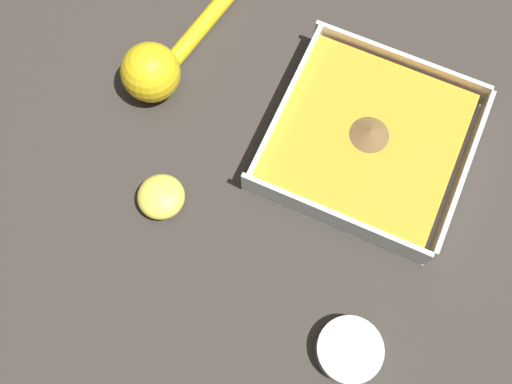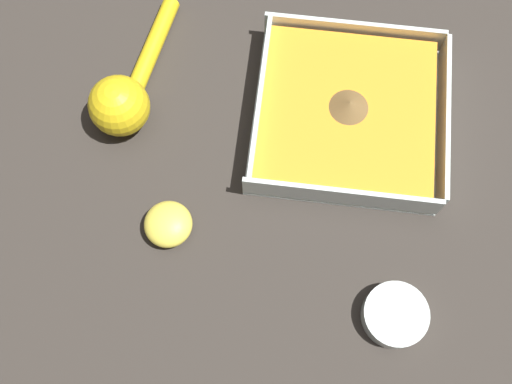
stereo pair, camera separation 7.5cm
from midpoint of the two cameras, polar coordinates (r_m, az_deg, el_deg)
The scene contains 5 objects.
ground_plane at distance 0.82m, azimuth 5.93°, elevation 6.98°, with size 4.00×4.00×0.00m, color #332D28.
square_dish at distance 0.80m, azimuth 6.36°, elevation 7.08°, with size 0.25×0.25×0.05m.
spice_bowl at distance 0.74m, azimuth 10.24°, elevation -11.90°, with size 0.08×0.08×0.03m.
lemon_squeezer at distance 0.81m, azimuth -15.00°, elevation 8.43°, with size 0.09×0.23×0.08m.
lemon_half at distance 0.76m, azimuth -11.16°, elevation -3.43°, with size 0.06×0.06×0.03m.
Camera 2 is at (-0.08, -0.38, 0.73)m, focal length 42.00 mm.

